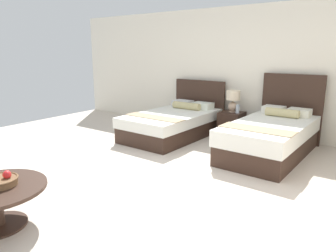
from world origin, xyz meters
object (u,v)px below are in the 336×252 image
Objects in this scene: bed_near_window at (174,123)px; table_lamp at (233,99)px; bed_near_corner at (272,136)px; nightstand at (231,124)px; vase at (238,109)px.

table_lamp is (0.96, 0.74, 0.50)m from bed_near_window.
bed_near_corner is 4.97× the size of table_lamp.
bed_near_corner is at bearing -34.82° from table_lamp.
bed_near_corner is 1.29m from nightstand.
bed_near_corner reaches higher than nightstand.
bed_near_window is at bearing -148.11° from vase.
nightstand is (-1.07, 0.72, -0.07)m from bed_near_corner.
table_lamp is at bearing 156.36° from vase.
nightstand is at bearing 36.96° from bed_near_window.
vase is at bearing 143.74° from bed_near_corner.
bed_near_corner is at bearing -36.26° from vase.
bed_near_corner reaches higher than vase.
vase is at bearing 31.89° from bed_near_window.
bed_near_window is at bearing -179.99° from bed_near_corner.
bed_near_corner is 12.83× the size of vase.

